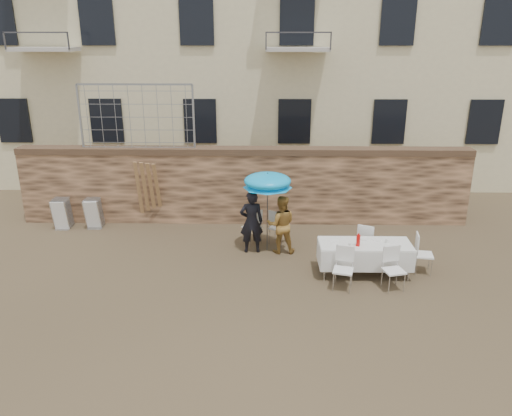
{
  "coord_description": "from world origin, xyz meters",
  "views": [
    {
      "loc": [
        0.6,
        -8.98,
        5.32
      ],
      "look_at": [
        0.4,
        2.2,
        1.4
      ],
      "focal_mm": 35.0,
      "sensor_mm": 36.0,
      "label": 1
    }
  ],
  "objects_px": {
    "table_chair_front_left": "(343,269)",
    "chair_stack_right": "(96,211)",
    "table_chair_side": "(424,254)",
    "table_chair_back": "(366,241)",
    "man_suit": "(251,222)",
    "couple_chair_left": "(252,226)",
    "table_chair_front_right": "(394,270)",
    "soda_bottle": "(358,241)",
    "couple_chair_right": "(278,227)",
    "woman_dress": "(281,224)",
    "chair_stack_left": "(65,211)",
    "banquet_table": "(365,245)",
    "umbrella": "(268,183)"
  },
  "relations": [
    {
      "from": "table_chair_front_left",
      "to": "chair_stack_right",
      "type": "height_order",
      "value": "table_chair_front_left"
    },
    {
      "from": "soda_bottle",
      "to": "chair_stack_left",
      "type": "height_order",
      "value": "soda_bottle"
    },
    {
      "from": "man_suit",
      "to": "chair_stack_right",
      "type": "xyz_separation_m",
      "value": [
        -4.57,
        1.73,
        -0.36
      ]
    },
    {
      "from": "couple_chair_right",
      "to": "chair_stack_right",
      "type": "relative_size",
      "value": 1.04
    },
    {
      "from": "couple_chair_right",
      "to": "table_chair_back",
      "type": "xyz_separation_m",
      "value": [
        2.15,
        -0.96,
        0.0
      ]
    },
    {
      "from": "table_chair_front_right",
      "to": "table_chair_side",
      "type": "relative_size",
      "value": 1.0
    },
    {
      "from": "table_chair_front_right",
      "to": "table_chair_side",
      "type": "distance_m",
      "value": 1.24
    },
    {
      "from": "chair_stack_right",
      "to": "table_chair_front_left",
      "type": "bearing_deg",
      "value": -29.18
    },
    {
      "from": "soda_bottle",
      "to": "table_chair_front_left",
      "type": "bearing_deg",
      "value": -123.69
    },
    {
      "from": "woman_dress",
      "to": "table_chair_back",
      "type": "distance_m",
      "value": 2.16
    },
    {
      "from": "woman_dress",
      "to": "table_chair_side",
      "type": "height_order",
      "value": "woman_dress"
    },
    {
      "from": "man_suit",
      "to": "table_chair_front_left",
      "type": "distance_m",
      "value": 2.86
    },
    {
      "from": "table_chair_front_left",
      "to": "table_chair_back",
      "type": "distance_m",
      "value": 1.74
    },
    {
      "from": "soda_bottle",
      "to": "table_chair_front_right",
      "type": "relative_size",
      "value": 0.27
    },
    {
      "from": "table_chair_front_right",
      "to": "table_chair_back",
      "type": "bearing_deg",
      "value": 86.6
    },
    {
      "from": "table_chair_front_left",
      "to": "table_chair_side",
      "type": "xyz_separation_m",
      "value": [
        2.0,
        0.85,
        0.0
      ]
    },
    {
      "from": "table_chair_front_left",
      "to": "table_chair_side",
      "type": "bearing_deg",
      "value": 38.28
    },
    {
      "from": "table_chair_back",
      "to": "chair_stack_right",
      "type": "distance_m",
      "value": 7.72
    },
    {
      "from": "soda_bottle",
      "to": "chair_stack_right",
      "type": "bearing_deg",
      "value": 156.2
    },
    {
      "from": "couple_chair_right",
      "to": "table_chair_side",
      "type": "distance_m",
      "value": 3.74
    },
    {
      "from": "umbrella",
      "to": "banquet_table",
      "type": "relative_size",
      "value": 0.91
    },
    {
      "from": "umbrella",
      "to": "soda_bottle",
      "type": "distance_m",
      "value": 2.67
    },
    {
      "from": "table_chair_front_left",
      "to": "soda_bottle",
      "type": "bearing_deg",
      "value": 71.56
    },
    {
      "from": "banquet_table",
      "to": "table_chair_front_left",
      "type": "relative_size",
      "value": 2.19
    },
    {
      "from": "couple_chair_right",
      "to": "chair_stack_left",
      "type": "bearing_deg",
      "value": 17.65
    },
    {
      "from": "couple_chair_left",
      "to": "table_chair_front_left",
      "type": "xyz_separation_m",
      "value": [
        2.05,
        -2.51,
        0.0
      ]
    },
    {
      "from": "man_suit",
      "to": "table_chair_back",
      "type": "xyz_separation_m",
      "value": [
        2.85,
        -0.41,
        -0.34
      ]
    },
    {
      "from": "man_suit",
      "to": "woman_dress",
      "type": "xyz_separation_m",
      "value": [
        0.75,
        0.0,
        -0.06
      ]
    },
    {
      "from": "table_chair_front_right",
      "to": "couple_chair_right",
      "type": "bearing_deg",
      "value": 119.88
    },
    {
      "from": "umbrella",
      "to": "chair_stack_right",
      "type": "relative_size",
      "value": 2.09
    },
    {
      "from": "umbrella",
      "to": "table_chair_side",
      "type": "relative_size",
      "value": 2.0
    },
    {
      "from": "man_suit",
      "to": "couple_chair_right",
      "type": "relative_size",
      "value": 1.71
    },
    {
      "from": "couple_chair_right",
      "to": "table_chair_back",
      "type": "height_order",
      "value": "same"
    },
    {
      "from": "woman_dress",
      "to": "table_chair_side",
      "type": "relative_size",
      "value": 1.57
    },
    {
      "from": "couple_chair_left",
      "to": "table_chair_front_right",
      "type": "xyz_separation_m",
      "value": [
        3.15,
        -2.51,
        0.0
      ]
    },
    {
      "from": "soda_bottle",
      "to": "table_chair_side",
      "type": "relative_size",
      "value": 0.27
    },
    {
      "from": "man_suit",
      "to": "table_chair_side",
      "type": "distance_m",
      "value": 4.21
    },
    {
      "from": "table_chair_front_left",
      "to": "couple_chair_right",
      "type": "bearing_deg",
      "value": 133.45
    },
    {
      "from": "woman_dress",
      "to": "banquet_table",
      "type": "height_order",
      "value": "woman_dress"
    },
    {
      "from": "couple_chair_right",
      "to": "woman_dress",
      "type": "bearing_deg",
      "value": 123.67
    },
    {
      "from": "soda_bottle",
      "to": "table_chair_back",
      "type": "height_order",
      "value": "soda_bottle"
    },
    {
      "from": "table_chair_front_right",
      "to": "chair_stack_left",
      "type": "xyz_separation_m",
      "value": [
        -8.61,
        3.69,
        -0.02
      ]
    },
    {
      "from": "table_chair_side",
      "to": "banquet_table",
      "type": "bearing_deg",
      "value": 102.38
    },
    {
      "from": "table_chair_front_left",
      "to": "chair_stack_right",
      "type": "bearing_deg",
      "value": 166.07
    },
    {
      "from": "soda_bottle",
      "to": "table_chair_front_left",
      "type": "xyz_separation_m",
      "value": [
        -0.4,
        -0.6,
        -0.43
      ]
    },
    {
      "from": "man_suit",
      "to": "couple_chair_left",
      "type": "xyz_separation_m",
      "value": [
        0.0,
        0.55,
        -0.34
      ]
    },
    {
      "from": "table_chair_side",
      "to": "chair_stack_left",
      "type": "bearing_deg",
      "value": 81.65
    },
    {
      "from": "man_suit",
      "to": "soda_bottle",
      "type": "xyz_separation_m",
      "value": [
        2.45,
        -1.36,
        0.09
      ]
    },
    {
      "from": "man_suit",
      "to": "woman_dress",
      "type": "distance_m",
      "value": 0.75
    },
    {
      "from": "couple_chair_left",
      "to": "banquet_table",
      "type": "height_order",
      "value": "couple_chair_left"
    }
  ]
}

